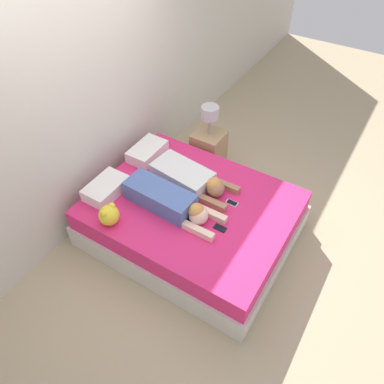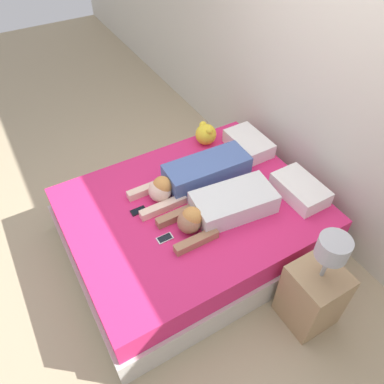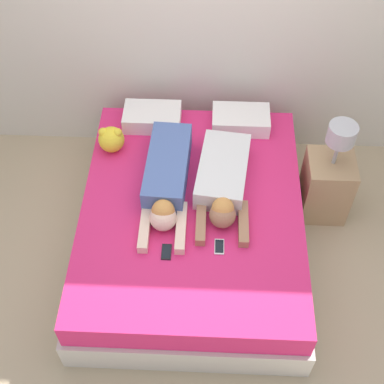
{
  "view_description": "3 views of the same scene",
  "coord_description": "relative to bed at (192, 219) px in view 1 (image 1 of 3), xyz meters",
  "views": [
    {
      "loc": [
        -2.31,
        -1.44,
        3.38
      ],
      "look_at": [
        0.0,
        0.0,
        0.67
      ],
      "focal_mm": 35.0,
      "sensor_mm": 36.0,
      "label": 1
    },
    {
      "loc": [
        1.86,
        -1.09,
        2.84
      ],
      "look_at": [
        0.0,
        0.0,
        0.67
      ],
      "focal_mm": 35.0,
      "sensor_mm": 36.0,
      "label": 2
    },
    {
      "loc": [
        0.1,
        -2.42,
        3.66
      ],
      "look_at": [
        0.0,
        0.0,
        0.67
      ],
      "focal_mm": 50.0,
      "sensor_mm": 36.0,
      "label": 3
    }
  ],
  "objects": [
    {
      "name": "bed",
      "position": [
        0.0,
        0.0,
        0.0
      ],
      "size": [
        1.7,
        2.12,
        0.52
      ],
      "color": "beige",
      "rests_on": "ground_plane"
    },
    {
      "name": "cell_phone_right",
      "position": [
        0.21,
        -0.37,
        0.27
      ],
      "size": [
        0.07,
        0.13,
        0.01
      ],
      "color": "silver",
      "rests_on": "bed"
    },
    {
      "name": "ground_plane",
      "position": [
        0.0,
        0.0,
        -0.26
      ],
      "size": [
        12.0,
        12.0,
        0.0
      ],
      "primitive_type": "plane",
      "color": "tan"
    },
    {
      "name": "person_left",
      "position": [
        -0.2,
        0.15,
        0.37
      ],
      "size": [
        0.34,
        1.09,
        0.22
      ],
      "color": "#4C66A5",
      "rests_on": "bed"
    },
    {
      "name": "pillow_head_right",
      "position": [
        0.37,
        0.85,
        0.34
      ],
      "size": [
        0.47,
        0.29,
        0.14
      ],
      "color": "white",
      "rests_on": "bed"
    },
    {
      "name": "nightstand",
      "position": [
        1.08,
        0.42,
        0.08
      ],
      "size": [
        0.37,
        0.37,
        0.97
      ],
      "color": "tan",
      "rests_on": "ground_plane"
    },
    {
      "name": "pillow_head_left",
      "position": [
        -0.37,
        0.85,
        0.34
      ],
      "size": [
        0.47,
        0.29,
        0.14
      ],
      "color": "white",
      "rests_on": "bed"
    },
    {
      "name": "cell_phone_left",
      "position": [
        -0.16,
        -0.42,
        0.27
      ],
      "size": [
        0.07,
        0.13,
        0.01
      ],
      "color": "black",
      "rests_on": "bed"
    },
    {
      "name": "person_right",
      "position": [
        0.22,
        0.16,
        0.36
      ],
      "size": [
        0.43,
        0.98,
        0.22
      ],
      "color": "silver",
      "rests_on": "bed"
    },
    {
      "name": "plush_toy",
      "position": [
        -0.67,
        0.55,
        0.38
      ],
      "size": [
        0.21,
        0.21,
        0.22
      ],
      "color": "yellow",
      "rests_on": "bed"
    },
    {
      "name": "wall_back",
      "position": [
        0.0,
        1.21,
        1.04
      ],
      "size": [
        12.0,
        0.06,
        2.6
      ],
      "color": "beige",
      "rests_on": "ground_plane"
    }
  ]
}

